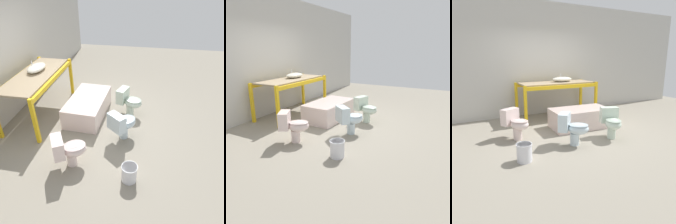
{
  "view_description": "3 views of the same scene",
  "coord_description": "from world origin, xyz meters",
  "views": [
    {
      "loc": [
        -3.85,
        -1.14,
        2.92
      ],
      "look_at": [
        -0.5,
        -0.55,
        0.69
      ],
      "focal_mm": 35.0,
      "sensor_mm": 36.0,
      "label": 1
    },
    {
      "loc": [
        -4.45,
        -2.58,
        1.84
      ],
      "look_at": [
        -0.55,
        -0.55,
        0.52
      ],
      "focal_mm": 35.0,
      "sensor_mm": 36.0,
      "label": 2
    },
    {
      "loc": [
        -2.36,
        -4.22,
        1.65
      ],
      "look_at": [
        -0.46,
        -0.52,
        0.62
      ],
      "focal_mm": 35.0,
      "sensor_mm": 36.0,
      "label": 3
    }
  ],
  "objects": [
    {
      "name": "warehouse_wall_rear",
      "position": [
        0.0,
        1.92,
        1.6
      ],
      "size": [
        10.8,
        0.08,
        3.2
      ],
      "color": "beige",
      "rests_on": "ground_plane"
    },
    {
      "name": "toilet_near",
      "position": [
        -0.38,
        -0.74,
        0.36
      ],
      "size": [
        0.66,
        0.63,
        0.63
      ],
      "rotation": [
        0.0,
        0.0,
        0.89
      ],
      "color": "silver",
      "rests_on": "ground_plane"
    },
    {
      "name": "shelving_rack",
      "position": [
        0.25,
        1.3,
        0.87
      ],
      "size": [
        2.17,
        0.9,
        1.0
      ],
      "color": "yellow",
      "rests_on": "ground_plane"
    },
    {
      "name": "toilet_extra",
      "position": [
        0.54,
        -0.76,
        0.36
      ],
      "size": [
        0.51,
        0.65,
        0.63
      ],
      "rotation": [
        0.0,
        0.0,
        -0.32
      ],
      "color": "silver",
      "rests_on": "ground_plane"
    },
    {
      "name": "toilet_far",
      "position": [
        -1.27,
        0.07,
        0.36
      ],
      "size": [
        0.58,
        0.66,
        0.63
      ],
      "rotation": [
        0.0,
        0.0,
        0.51
      ],
      "color": "silver",
      "rests_on": "ground_plane"
    },
    {
      "name": "bucket_white",
      "position": [
        -1.43,
        -0.99,
        0.16
      ],
      "size": [
        0.27,
        0.27,
        0.31
      ],
      "color": "silver",
      "rests_on": "ground_plane"
    },
    {
      "name": "bathtub_main",
      "position": [
        0.34,
        0.17,
        0.27
      ],
      "size": [
        1.45,
        0.85,
        0.46
      ],
      "rotation": [
        0.0,
        0.0,
        -0.05
      ],
      "color": "silver",
      "rests_on": "ground_plane"
    },
    {
      "name": "ground_plane",
      "position": [
        0.0,
        0.0,
        0.0
      ],
      "size": [
        12.0,
        12.0,
        0.0
      ],
      "primitive_type": "plane",
      "color": "gray"
    },
    {
      "name": "sink_basin",
      "position": [
        0.44,
        1.35,
        1.07
      ],
      "size": [
        0.6,
        0.34,
        0.22
      ],
      "color": "silver",
      "rests_on": "shelving_rack"
    }
  ]
}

